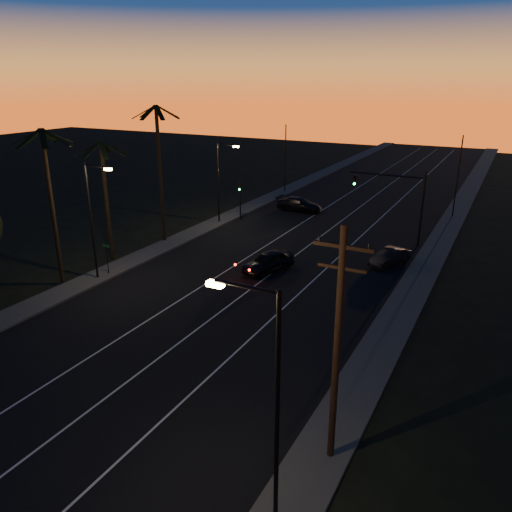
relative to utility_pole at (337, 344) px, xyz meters
The scene contains 21 objects.
road 23.72m from the utility_pole, 120.11° to the left, with size 20.00×170.00×0.01m, color black.
sidewalk_left 30.78m from the utility_pole, 138.74° to the left, with size 2.40×170.00×0.16m, color #3A3A38.
sidewalk_right 20.68m from the utility_pole, 91.15° to the left, with size 2.40×170.00×0.16m, color #3A3A38.
lane_stripe_left 25.32m from the utility_pole, 126.13° to the left, with size 0.12×160.00×0.01m, color silver.
lane_stripe_mid 23.48m from the utility_pole, 119.03° to the left, with size 0.12×160.00×0.01m, color silver.
lane_stripe_right 22.04m from the utility_pole, 110.81° to the left, with size 0.12×160.00×0.01m, color silver.
palm_near 25.55m from the utility_pole, 161.71° to the left, with size 4.25×4.16×11.53m.
palm_mid 28.49m from the utility_pole, 150.55° to the left, with size 4.25×4.16×10.03m.
palm_far 31.17m from the utility_pole, 139.96° to the left, with size 4.25×4.16×12.53m.
streetlight_left_near 24.44m from the utility_pole, 155.85° to the left, with size 2.55×0.26×9.00m.
streetlight_left_far 35.79m from the utility_pole, 128.52° to the left, with size 2.55×0.26×8.50m.
streetlight_right_near 4.10m from the utility_pole, 102.67° to the right, with size 2.55×0.26×9.00m.
street_sign 25.22m from the utility_pole, 153.85° to the left, with size 0.70×0.06×2.60m.
utility_pole is the anchor object (origin of this frame).
signal_mast 30.33m from the utility_pole, 98.47° to the left, with size 7.10×0.41×7.00m.
signal_post 36.74m from the utility_pole, 125.13° to the left, with size 0.28×0.37×4.20m.
far_pole_left 50.36m from the utility_pole, 116.67° to the left, with size 0.14×0.14×9.00m, color black.
far_pole_right 42.01m from the utility_pole, 90.82° to the left, with size 0.14×0.14×9.00m, color black.
lead_car 21.57m from the utility_pole, 123.27° to the left, with size 3.45×5.57×1.61m.
right_car 24.28m from the utility_pole, 97.85° to the left, with size 2.84×4.38×1.36m.
cross_car 40.56m from the utility_pole, 114.83° to the left, with size 5.37×2.27×1.55m.
Camera 1 is at (16.56, -6.09, 14.80)m, focal length 35.00 mm.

